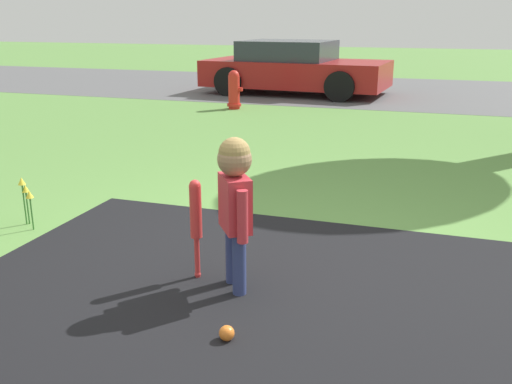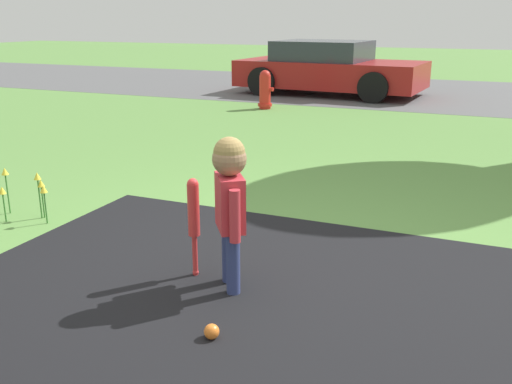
# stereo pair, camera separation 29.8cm
# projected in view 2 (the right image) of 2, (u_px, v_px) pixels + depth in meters

# --- Properties ---
(ground_plane) EXTENTS (60.00, 60.00, 0.00)m
(ground_plane) POSITION_uv_depth(u_px,v_px,m) (281.00, 270.00, 3.83)
(ground_plane) COLOR #5B8C42
(street_strip) EXTENTS (40.00, 6.00, 0.01)m
(street_strip) POSITION_uv_depth(u_px,v_px,m) (441.00, 93.00, 12.74)
(street_strip) COLOR #59595B
(street_strip) RESTS_ON ground
(child) EXTENTS (0.27, 0.33, 0.96)m
(child) POSITION_uv_depth(u_px,v_px,m) (230.00, 192.00, 3.41)
(child) COLOR navy
(child) RESTS_ON ground
(baseball_bat) EXTENTS (0.08, 0.08, 0.66)m
(baseball_bat) POSITION_uv_depth(u_px,v_px,m) (194.00, 214.00, 3.63)
(baseball_bat) COLOR red
(baseball_bat) RESTS_ON ground
(sports_ball) EXTENTS (0.08, 0.08, 0.08)m
(sports_ball) POSITION_uv_depth(u_px,v_px,m) (212.00, 332.00, 3.00)
(sports_ball) COLOR orange
(sports_ball) RESTS_ON ground
(fire_hydrant) EXTENTS (0.29, 0.26, 0.71)m
(fire_hydrant) POSITION_uv_depth(u_px,v_px,m) (265.00, 90.00, 10.49)
(fire_hydrant) COLOR red
(fire_hydrant) RESTS_ON ground
(parked_car) EXTENTS (4.05, 2.24, 1.14)m
(parked_car) POSITION_uv_depth(u_px,v_px,m) (329.00, 69.00, 12.45)
(parked_car) COLOR maroon
(parked_car) RESTS_ON ground
(flower_bed) EXTENTS (0.54, 0.26, 0.41)m
(flower_bed) POSITION_uv_depth(u_px,v_px,m) (26.00, 185.00, 4.72)
(flower_bed) COLOR #38702D
(flower_bed) RESTS_ON ground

